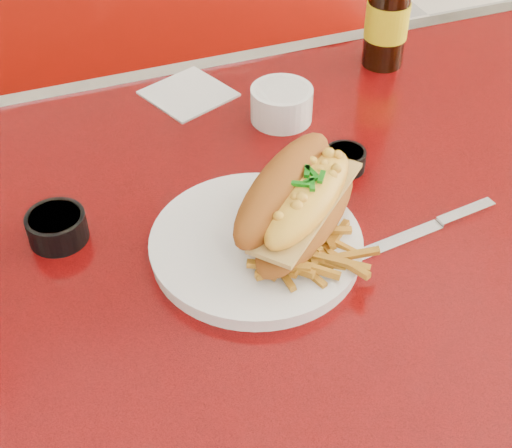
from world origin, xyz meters
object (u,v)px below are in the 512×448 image
object	(u,v)px
sauce_cup_right	(345,159)
gravy_ramekin	(282,103)
mac_hoagie	(299,201)
beer_bottle	(389,5)
fork	(302,225)
knife	(432,226)
booth_bench_far	(175,161)
diner_table	(326,314)
sauce_cup_left	(57,226)
dinner_plate	(256,245)

from	to	relation	value
sauce_cup_right	gravy_ramekin	bearing A→B (deg)	103.92
mac_hoagie	beer_bottle	world-z (taller)	beer_bottle
fork	knife	distance (m)	0.15
mac_hoagie	beer_bottle	xyz separation A→B (m)	(0.28, 0.31, 0.04)
booth_bench_far	fork	world-z (taller)	booth_bench_far
knife	diner_table	bearing A→B (deg)	147.15
mac_hoagie	gravy_ramekin	bearing A→B (deg)	30.59
mac_hoagie	sauce_cup_left	distance (m)	0.27
sauce_cup_right	mac_hoagie	bearing A→B (deg)	-137.73
sauce_cup_left	knife	xyz separation A→B (m)	(0.40, -0.13, -0.02)
diner_table	gravy_ramekin	world-z (taller)	gravy_ramekin
dinner_plate	sauce_cup_right	bearing A→B (deg)	32.55
fork	knife	bearing A→B (deg)	-103.45
knife	sauce_cup_right	bearing A→B (deg)	100.67
mac_hoagie	gravy_ramekin	xyz separation A→B (m)	(0.07, 0.23, -0.03)
mac_hoagie	fork	size ratio (longest dim) A/B	1.39
beer_bottle	knife	size ratio (longest dim) A/B	1.19
mac_hoagie	sauce_cup_right	world-z (taller)	mac_hoagie
diner_table	dinner_plate	xyz separation A→B (m)	(-0.10, -0.01, 0.17)
mac_hoagie	fork	bearing A→B (deg)	-32.39
gravy_ramekin	beer_bottle	distance (m)	0.23
fork	diner_table	bearing A→B (deg)	-79.18
sauce_cup_left	sauce_cup_right	bearing A→B (deg)	0.45
gravy_ramekin	sauce_cup_left	size ratio (longest dim) A/B	1.23
sauce_cup_left	knife	distance (m)	0.42
dinner_plate	gravy_ramekin	distance (m)	0.26
booth_bench_far	sauce_cup_left	xyz separation A→B (m)	(-0.30, -0.72, 0.50)
dinner_plate	gravy_ramekin	xyz separation A→B (m)	(0.13, 0.23, 0.02)
mac_hoagie	gravy_ramekin	distance (m)	0.24
diner_table	booth_bench_far	xyz separation A→B (m)	(0.00, 0.81, -0.32)
booth_bench_far	knife	distance (m)	0.99
beer_bottle	knife	distance (m)	0.39
booth_bench_far	sauce_cup_left	distance (m)	0.93
diner_table	dinner_plate	size ratio (longest dim) A/B	4.24
booth_bench_far	sauce_cup_right	xyz separation A→B (m)	(0.06, -0.72, 0.50)
mac_hoagie	sauce_cup_left	xyz separation A→B (m)	(-0.25, 0.09, -0.04)
fork	gravy_ramekin	xyz separation A→B (m)	(0.07, 0.23, 0.01)
diner_table	knife	world-z (taller)	knife
sauce_cup_left	sauce_cup_right	xyz separation A→B (m)	(0.36, 0.00, -0.00)
diner_table	booth_bench_far	size ratio (longest dim) A/B	1.03
fork	beer_bottle	size ratio (longest dim) A/B	0.63
dinner_plate	mac_hoagie	bearing A→B (deg)	3.45
booth_bench_far	sauce_cup_right	world-z (taller)	booth_bench_far
gravy_ramekin	sauce_cup_left	distance (m)	0.35
sauce_cup_left	beer_bottle	world-z (taller)	beer_bottle
beer_bottle	sauce_cup_right	bearing A→B (deg)	-127.95
diner_table	booth_bench_far	world-z (taller)	booth_bench_far
mac_hoagie	sauce_cup_left	world-z (taller)	mac_hoagie
dinner_plate	mac_hoagie	xyz separation A→B (m)	(0.05, 0.00, 0.05)
diner_table	knife	bearing A→B (deg)	-25.71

